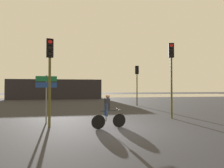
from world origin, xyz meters
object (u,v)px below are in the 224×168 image
at_px(distant_building, 57,89).
at_px(traffic_light_near_right, 171,66).
at_px(traffic_light_near_left, 50,66).
at_px(direction_sign_post, 46,90).
at_px(cyclist, 108,111).
at_px(traffic_light_far_right, 137,78).

xyz_separation_m(distant_building, traffic_light_near_right, (10.02, -21.30, 1.62)).
bearing_deg(traffic_light_near_left, direction_sign_post, -85.93).
distance_m(distant_building, cyclist, 23.99).
xyz_separation_m(traffic_light_far_right, direction_sign_post, (-7.71, -8.16, -1.19)).
height_order(traffic_light_near_right, traffic_light_near_left, traffic_light_near_right).
relative_size(traffic_light_near_right, traffic_light_near_left, 1.10).
relative_size(traffic_light_far_right, traffic_light_near_right, 0.91).
height_order(traffic_light_far_right, traffic_light_near_right, traffic_light_near_right).
xyz_separation_m(traffic_light_near_right, cyclist, (-4.32, -1.99, -2.45)).
bearing_deg(traffic_light_near_right, traffic_light_far_right, -69.81).
xyz_separation_m(distant_building, cyclist, (5.70, -23.29, -0.83)).
distance_m(traffic_light_far_right, cyclist, 11.14).
bearing_deg(direction_sign_post, distant_building, -88.44).
bearing_deg(distant_building, traffic_light_far_right, -52.44).
bearing_deg(traffic_light_far_right, cyclist, 39.42).
bearing_deg(traffic_light_near_right, direction_sign_post, 23.67).
height_order(traffic_light_far_right, direction_sign_post, traffic_light_far_right).
relative_size(traffic_light_near_right, direction_sign_post, 1.82).
height_order(distant_building, cyclist, distant_building).
height_order(traffic_light_near_left, cyclist, traffic_light_near_left).
bearing_deg(traffic_light_near_left, traffic_light_near_right, 176.11).
bearing_deg(direction_sign_post, cyclist, 145.34).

